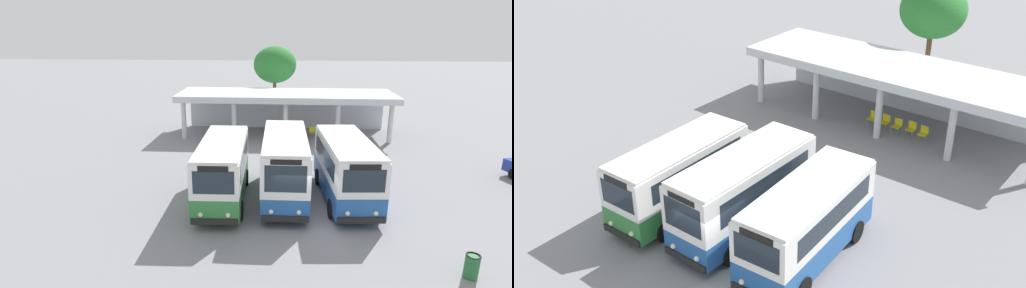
# 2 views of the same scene
# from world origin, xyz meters

# --- Properties ---
(ground_plane) EXTENTS (180.00, 180.00, 0.00)m
(ground_plane) POSITION_xyz_m (0.00, 0.00, 0.00)
(ground_plane) COLOR gray
(city_bus_nearest_orange) EXTENTS (2.39, 6.63, 3.11)m
(city_bus_nearest_orange) POSITION_xyz_m (-3.84, 1.93, 1.72)
(city_bus_nearest_orange) COLOR black
(city_bus_nearest_orange) RESTS_ON ground
(city_bus_second_in_row) EXTENTS (2.31, 6.76, 3.31)m
(city_bus_second_in_row) POSITION_xyz_m (-0.81, 2.49, 1.82)
(city_bus_second_in_row) COLOR black
(city_bus_second_in_row) RESTS_ON ground
(city_bus_middle_cream) EXTENTS (2.64, 6.66, 3.13)m
(city_bus_middle_cream) POSITION_xyz_m (2.22, 2.49, 1.73)
(city_bus_middle_cream) COLOR black
(city_bus_middle_cream) RESTS_ON ground
(terminal_canopy) EXTENTS (16.99, 5.07, 3.40)m
(terminal_canopy) POSITION_xyz_m (-0.74, 15.67, 2.59)
(terminal_canopy) COLOR silver
(terminal_canopy) RESTS_ON ground
(waiting_chair_end_by_column) EXTENTS (0.46, 0.46, 0.86)m
(waiting_chair_end_by_column) POSITION_xyz_m (-1.61, 14.20, 0.52)
(waiting_chair_end_by_column) COLOR slate
(waiting_chair_end_by_column) RESTS_ON ground
(waiting_chair_second_from_end) EXTENTS (0.46, 0.46, 0.86)m
(waiting_chair_second_from_end) POSITION_xyz_m (-0.86, 14.20, 0.52)
(waiting_chair_second_from_end) COLOR slate
(waiting_chair_second_from_end) RESTS_ON ground
(waiting_chair_middle_seat) EXTENTS (0.46, 0.46, 0.86)m
(waiting_chair_middle_seat) POSITION_xyz_m (-0.11, 14.13, 0.52)
(waiting_chair_middle_seat) COLOR slate
(waiting_chair_middle_seat) RESTS_ON ground
(waiting_chair_fourth_seat) EXTENTS (0.46, 0.46, 0.86)m
(waiting_chair_fourth_seat) POSITION_xyz_m (0.64, 14.26, 0.52)
(waiting_chair_fourth_seat) COLOR slate
(waiting_chair_fourth_seat) RESTS_ON ground
(waiting_chair_fifth_seat) EXTENTS (0.46, 0.46, 0.86)m
(waiting_chair_fifth_seat) POSITION_xyz_m (1.39, 14.14, 0.52)
(waiting_chair_fifth_seat) COLOR slate
(waiting_chair_fifth_seat) RESTS_ON ground
(roadside_tree_behind_canopy) EXTENTS (3.96, 3.96, 6.74)m
(roadside_tree_behind_canopy) POSITION_xyz_m (-1.77, 20.93, 5.04)
(roadside_tree_behind_canopy) COLOR brown
(roadside_tree_behind_canopy) RESTS_ON ground
(litter_bin_apron) EXTENTS (0.49, 0.49, 0.90)m
(litter_bin_apron) POSITION_xyz_m (5.66, -3.74, 0.46)
(litter_bin_apron) COLOR #266633
(litter_bin_apron) RESTS_ON ground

